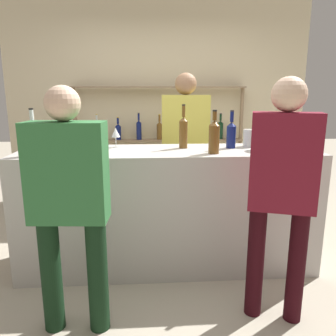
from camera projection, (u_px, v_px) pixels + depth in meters
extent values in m
plane|color=#B2A893|center=(168.00, 262.00, 3.00)|extent=(16.00, 16.00, 0.00)
cube|color=#B7B2AD|center=(168.00, 208.00, 2.88)|extent=(2.50, 0.68, 1.04)
cube|color=beige|center=(159.00, 101.00, 4.57)|extent=(4.10, 0.12, 2.80)
cylinder|color=#897056|center=(77.00, 147.00, 4.46)|extent=(0.05, 0.05, 1.60)
cylinder|color=#897056|center=(240.00, 145.00, 4.60)|extent=(0.05, 0.05, 1.60)
cube|color=#897056|center=(159.00, 87.00, 4.36)|extent=(2.32, 0.18, 0.02)
cube|color=#897056|center=(160.00, 140.00, 4.51)|extent=(2.32, 0.18, 0.02)
cylinder|color=silver|center=(97.00, 132.00, 4.43)|extent=(0.07, 0.07, 0.22)
cone|color=silver|center=(97.00, 123.00, 4.40)|extent=(0.07, 0.07, 0.03)
cylinder|color=silver|center=(97.00, 118.00, 4.39)|extent=(0.03, 0.03, 0.09)
cylinder|color=gold|center=(97.00, 114.00, 4.38)|extent=(0.03, 0.03, 0.01)
cylinder|color=#0F1956|center=(118.00, 133.00, 4.45)|extent=(0.08, 0.08, 0.18)
cone|color=#0F1956|center=(118.00, 125.00, 4.43)|extent=(0.08, 0.08, 0.03)
cylinder|color=#0F1956|center=(118.00, 121.00, 4.42)|extent=(0.03, 0.03, 0.08)
cylinder|color=gold|center=(118.00, 117.00, 4.41)|extent=(0.03, 0.03, 0.01)
cylinder|color=#0F1956|center=(139.00, 131.00, 4.47)|extent=(0.07, 0.07, 0.23)
cone|color=#0F1956|center=(139.00, 122.00, 4.44)|extent=(0.07, 0.07, 0.03)
cylinder|color=#0F1956|center=(139.00, 117.00, 4.42)|extent=(0.03, 0.03, 0.09)
cylinder|color=#232328|center=(139.00, 113.00, 4.41)|extent=(0.03, 0.03, 0.01)
cylinder|color=brown|center=(160.00, 132.00, 4.49)|extent=(0.08, 0.08, 0.20)
cone|color=brown|center=(159.00, 123.00, 4.46)|extent=(0.08, 0.08, 0.03)
cylinder|color=brown|center=(159.00, 118.00, 4.45)|extent=(0.03, 0.03, 0.09)
cylinder|color=gold|center=(159.00, 115.00, 4.44)|extent=(0.03, 0.03, 0.01)
cylinder|color=black|center=(180.00, 133.00, 4.51)|extent=(0.08, 0.08, 0.18)
cone|color=black|center=(180.00, 125.00, 4.48)|extent=(0.08, 0.08, 0.04)
cylinder|color=black|center=(180.00, 120.00, 4.47)|extent=(0.03, 0.03, 0.10)
cylinder|color=#232328|center=(180.00, 116.00, 4.46)|extent=(0.03, 0.03, 0.01)
cylinder|color=black|center=(200.00, 132.00, 4.53)|extent=(0.07, 0.07, 0.19)
cone|color=black|center=(200.00, 124.00, 4.50)|extent=(0.07, 0.07, 0.03)
cylinder|color=black|center=(200.00, 120.00, 4.49)|extent=(0.03, 0.03, 0.09)
cylinder|color=gold|center=(200.00, 116.00, 4.48)|extent=(0.03, 0.03, 0.01)
cylinder|color=black|center=(220.00, 131.00, 4.54)|extent=(0.08, 0.08, 0.22)
cone|color=black|center=(220.00, 122.00, 4.51)|extent=(0.08, 0.08, 0.04)
cylinder|color=black|center=(221.00, 117.00, 4.50)|extent=(0.03, 0.03, 0.09)
cylinder|color=#232328|center=(221.00, 114.00, 4.49)|extent=(0.03, 0.03, 0.01)
cylinder|color=silver|center=(34.00, 142.00, 2.49)|extent=(0.08, 0.08, 0.21)
cone|color=silver|center=(32.00, 126.00, 2.47)|extent=(0.08, 0.08, 0.04)
cylinder|color=silver|center=(32.00, 116.00, 2.45)|extent=(0.03, 0.03, 0.10)
cylinder|color=black|center=(31.00, 109.00, 2.44)|extent=(0.03, 0.03, 0.01)
cylinder|color=brown|center=(183.00, 135.00, 2.84)|extent=(0.07, 0.07, 0.24)
cone|color=brown|center=(183.00, 119.00, 2.81)|extent=(0.07, 0.07, 0.03)
cylinder|color=brown|center=(184.00, 111.00, 2.80)|extent=(0.03, 0.03, 0.10)
cylinder|color=black|center=(184.00, 105.00, 2.79)|extent=(0.03, 0.03, 0.01)
cylinder|color=black|center=(287.00, 142.00, 2.60)|extent=(0.08, 0.08, 0.19)
cone|color=black|center=(288.00, 128.00, 2.57)|extent=(0.08, 0.08, 0.04)
cylinder|color=black|center=(289.00, 121.00, 2.56)|extent=(0.03, 0.03, 0.07)
cylinder|color=maroon|center=(289.00, 116.00, 2.55)|extent=(0.03, 0.03, 0.01)
cylinder|color=#0F1956|center=(231.00, 137.00, 2.85)|extent=(0.08, 0.08, 0.19)
cone|color=#0F1956|center=(232.00, 124.00, 2.83)|extent=(0.08, 0.08, 0.04)
cylinder|color=#0F1956|center=(232.00, 117.00, 2.81)|extent=(0.03, 0.03, 0.09)
cylinder|color=#232328|center=(232.00, 111.00, 2.80)|extent=(0.03, 0.03, 0.01)
cylinder|color=brown|center=(214.00, 140.00, 2.59)|extent=(0.09, 0.09, 0.22)
cone|color=brown|center=(214.00, 123.00, 2.56)|extent=(0.09, 0.09, 0.04)
cylinder|color=brown|center=(215.00, 116.00, 2.54)|extent=(0.03, 0.03, 0.07)
cylinder|color=black|center=(215.00, 111.00, 2.54)|extent=(0.03, 0.03, 0.01)
cylinder|color=silver|center=(116.00, 147.00, 2.92)|extent=(0.06, 0.06, 0.00)
cylinder|color=silver|center=(116.00, 142.00, 2.91)|extent=(0.01, 0.01, 0.09)
cone|color=silver|center=(116.00, 132.00, 2.89)|extent=(0.08, 0.08, 0.08)
cylinder|color=black|center=(273.00, 138.00, 2.76)|extent=(0.22, 0.22, 0.20)
cylinder|color=black|center=(274.00, 126.00, 2.74)|extent=(0.23, 0.23, 0.01)
cylinder|color=silver|center=(250.00, 138.00, 2.94)|extent=(0.13, 0.13, 0.15)
sphere|color=tan|center=(255.00, 140.00, 2.90)|extent=(0.02, 0.02, 0.02)
sphere|color=tan|center=(254.00, 140.00, 2.90)|extent=(0.02, 0.02, 0.02)
sphere|color=tan|center=(247.00, 142.00, 2.96)|extent=(0.02, 0.02, 0.02)
sphere|color=tan|center=(254.00, 140.00, 2.93)|extent=(0.02, 0.02, 0.02)
cylinder|color=black|center=(98.00, 275.00, 2.08)|extent=(0.13, 0.13, 0.75)
cylinder|color=black|center=(51.00, 275.00, 2.08)|extent=(0.13, 0.13, 0.75)
cube|color=#2D6B38|center=(67.00, 172.00, 1.93)|extent=(0.47, 0.23, 0.60)
sphere|color=#DBB293|center=(62.00, 103.00, 1.84)|extent=(0.20, 0.20, 0.20)
cylinder|color=black|center=(296.00, 267.00, 2.16)|extent=(0.11, 0.11, 0.78)
cylinder|color=black|center=(255.00, 262.00, 2.22)|extent=(0.11, 0.11, 0.78)
cube|color=maroon|center=(284.00, 162.00, 2.03)|extent=(0.44, 0.30, 0.62)
sphere|color=#DBB293|center=(289.00, 94.00, 1.94)|extent=(0.21, 0.21, 0.21)
cylinder|color=brown|center=(170.00, 194.00, 3.64)|extent=(0.14, 0.14, 0.83)
cylinder|color=brown|center=(199.00, 194.00, 3.65)|extent=(0.14, 0.14, 0.83)
cube|color=#D1C64C|center=(185.00, 127.00, 3.48)|extent=(0.50, 0.24, 0.66)
sphere|color=#936B4C|center=(186.00, 84.00, 3.38)|extent=(0.23, 0.23, 0.23)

